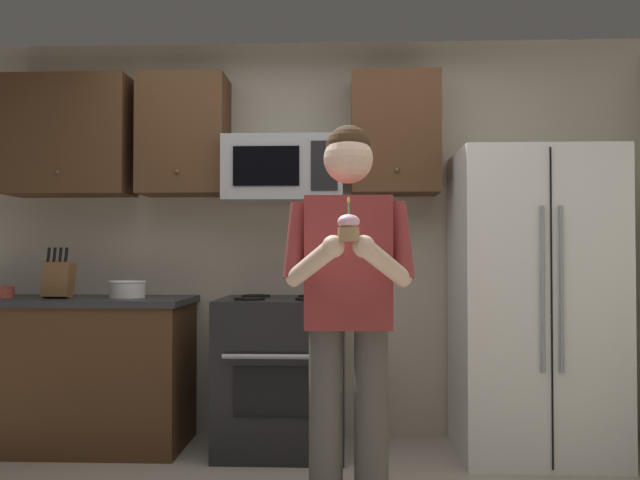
% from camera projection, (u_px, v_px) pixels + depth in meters
% --- Properties ---
extents(wall_back, '(4.40, 0.10, 2.60)m').
position_uv_depth(wall_back, '(310.00, 238.00, 4.43)').
color(wall_back, '#B7AD99').
rests_on(wall_back, ground).
extents(oven_range, '(0.76, 0.70, 0.93)m').
position_uv_depth(oven_range, '(282.00, 374.00, 4.03)').
color(oven_range, black).
rests_on(oven_range, ground).
extents(microwave, '(0.74, 0.41, 0.40)m').
position_uv_depth(microwave, '(284.00, 170.00, 4.18)').
color(microwave, '#9EA0A5').
extents(refrigerator, '(0.90, 0.75, 1.80)m').
position_uv_depth(refrigerator, '(533.00, 303.00, 3.94)').
color(refrigerator, white).
rests_on(refrigerator, ground).
extents(cabinet_row_upper, '(2.78, 0.36, 0.76)m').
position_uv_depth(cabinet_row_upper, '(196.00, 136.00, 4.26)').
color(cabinet_row_upper, '#4C301C').
extents(counter_left, '(1.44, 0.66, 0.92)m').
position_uv_depth(counter_left, '(73.00, 372.00, 4.10)').
color(counter_left, '#4C301C').
rests_on(counter_left, ground).
extents(knife_block, '(0.16, 0.15, 0.32)m').
position_uv_depth(knife_block, '(59.00, 279.00, 4.07)').
color(knife_block, brown).
rests_on(knife_block, counter_left).
extents(bowl_large_white, '(0.23, 0.23, 0.10)m').
position_uv_depth(bowl_large_white, '(127.00, 289.00, 4.10)').
color(bowl_large_white, white).
rests_on(bowl_large_white, counter_left).
extents(bowl_small_colored, '(0.16, 0.16, 0.07)m').
position_uv_depth(bowl_small_colored, '(2.00, 292.00, 4.09)').
color(bowl_small_colored, '#B24C3F').
rests_on(bowl_small_colored, counter_left).
extents(person, '(0.60, 0.48, 1.76)m').
position_uv_depth(person, '(348.00, 298.00, 2.91)').
color(person, '#4C4742').
rests_on(person, ground).
extents(cupcake, '(0.09, 0.09, 0.17)m').
position_uv_depth(cupcake, '(349.00, 227.00, 2.59)').
color(cupcake, '#A87F56').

